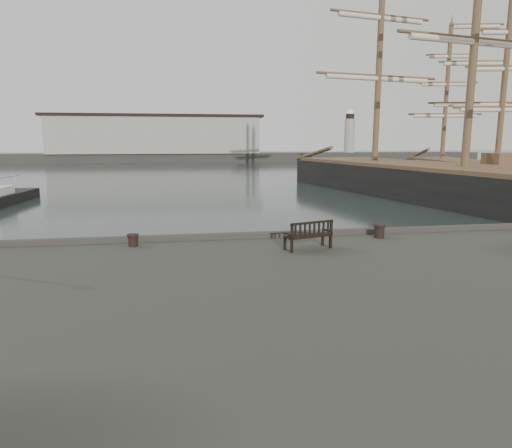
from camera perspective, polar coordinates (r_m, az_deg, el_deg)
The scene contains 8 objects.
ground at distance 16.37m, azimuth 1.69°, elevation -6.88°, with size 400.00×400.00×0.00m, color black.
breakwater at distance 107.34m, azimuth -10.50°, elevation 9.92°, with size 140.00×9.50×12.20m.
bench at distance 14.10m, azimuth 6.55°, elevation -2.05°, with size 1.59×0.93×0.87m.
bollard_left at distance 14.92m, azimuth -15.13°, elevation -1.98°, with size 0.37×0.37×0.39m, color black.
bollard_right at distance 16.23m, azimuth 15.15°, elevation -0.88°, with size 0.43×0.43×0.45m, color black.
yacht_d at distance 40.57m, azimuth -29.25°, elevation 2.52°, with size 3.22×9.28×11.51m.
tall_ship_main at distance 39.56m, azimuth 24.37°, elevation 3.59°, with size 16.27×43.82×32.23m.
tall_ship_far at distance 57.82m, azimuth 24.56°, elevation 5.40°, with size 11.22×27.46×23.01m.
Camera 1 is at (-3.06, -15.33, 4.86)m, focal length 32.00 mm.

